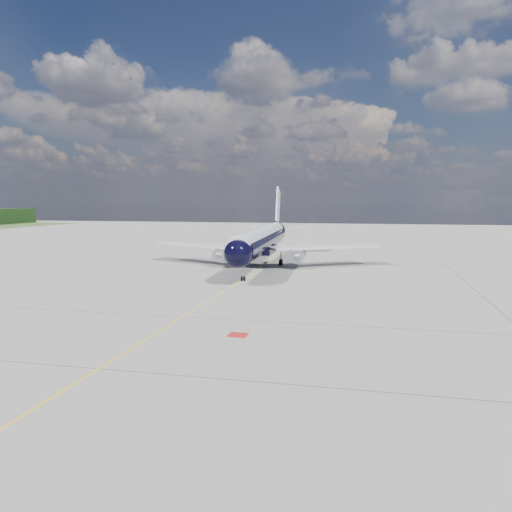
# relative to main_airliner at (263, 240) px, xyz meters

# --- Properties ---
(ground) EXTENTS (320.00, 320.00, 0.00)m
(ground) POSITION_rel_main_airliner_xyz_m (0.52, -4.07, -4.31)
(ground) COLOR gray
(ground) RESTS_ON ground
(taxiway_centerline) EXTENTS (0.16, 160.00, 0.01)m
(taxiway_centerline) POSITION_rel_main_airliner_xyz_m (0.52, -9.07, -4.31)
(taxiway_centerline) COLOR yellow
(taxiway_centerline) RESTS_ON ground
(red_marking) EXTENTS (1.60, 1.60, 0.01)m
(red_marking) POSITION_rel_main_airliner_xyz_m (7.32, -44.07, -4.31)
(red_marking) COLOR maroon
(red_marking) RESTS_ON ground
(main_airliner) EXTENTS (39.49, 48.14, 13.90)m
(main_airliner) POSITION_rel_main_airliner_xyz_m (0.00, 0.00, 0.00)
(main_airliner) COLOR black
(main_airliner) RESTS_ON ground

